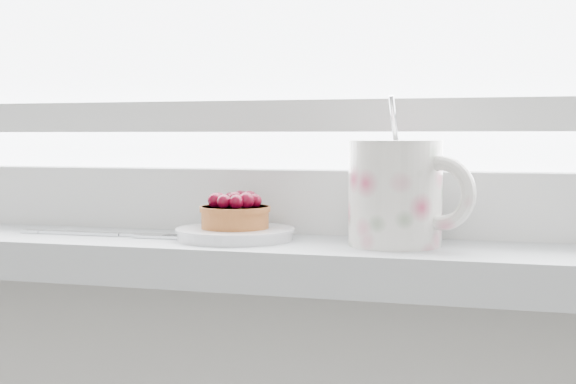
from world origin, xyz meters
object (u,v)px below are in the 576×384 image
at_px(saucer, 235,234).
at_px(floral_mug, 398,191).
at_px(fork, 106,234).
at_px(raspberry_tart, 235,212).

distance_m(saucer, floral_mug, 0.18).
bearing_deg(fork, floral_mug, 1.75).
relative_size(saucer, raspberry_tart, 1.68).
bearing_deg(raspberry_tart, fork, -176.59).
bearing_deg(saucer, fork, -176.64).
bearing_deg(raspberry_tart, floral_mug, 0.32).
bearing_deg(fork, raspberry_tart, 3.41).
xyz_separation_m(saucer, fork, (-0.15, -0.01, -0.00)).
distance_m(saucer, raspberry_tart, 0.02).
distance_m(floral_mug, fork, 0.32).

